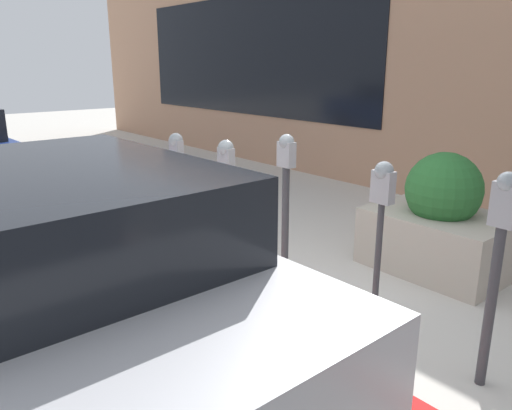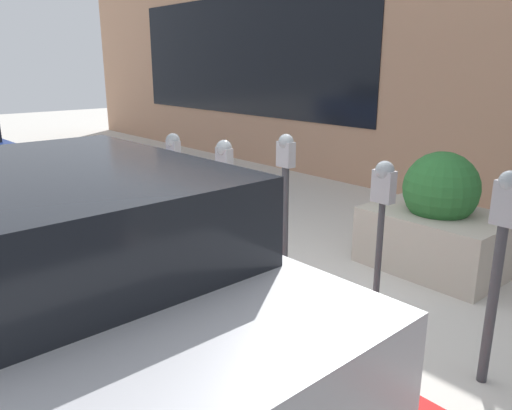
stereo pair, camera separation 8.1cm
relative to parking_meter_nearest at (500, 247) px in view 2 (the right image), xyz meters
The scene contains 10 objects.
ground_plane 2.24m from the parking_meter_nearest, 14.68° to the left, with size 40.00×40.00×0.00m, color beige.
curb_strip 2.25m from the parking_meter_nearest, 16.85° to the left, with size 24.50×0.16×0.04m.
building_facade 4.54m from the parking_meter_nearest, 63.74° to the right, with size 24.50×0.17×4.08m.
parking_meter_nearest is the anchor object (origin of this frame).
parking_meter_second 0.94m from the parking_meter_nearest, ahead, with size 0.17×0.15×1.39m.
parking_meter_middle 1.97m from the parking_meter_nearest, ahead, with size 0.16×0.14×1.48m.
parking_meter_fourth 2.90m from the parking_meter_nearest, ahead, with size 0.20×0.17×1.33m.
parking_meter_farthest 3.88m from the parking_meter_nearest, ahead, with size 0.20×0.17×1.30m.
planter_box 2.06m from the parking_meter_nearest, 50.60° to the right, with size 1.39×1.01×1.24m.
parked_car_middle 2.88m from the parking_meter_nearest, 47.36° to the left, with size 4.35×2.05×1.49m.
Camera 2 is at (-3.18, 2.59, 2.10)m, focal length 35.00 mm.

